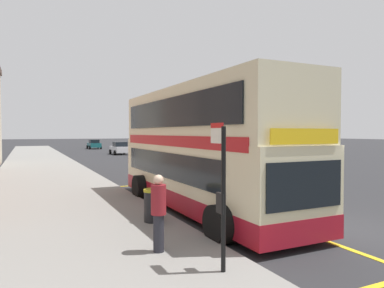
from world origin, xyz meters
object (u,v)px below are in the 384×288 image
(double_decker_bus, at_px, (200,153))
(pedestrian_waiting_near_sign, at_px, (159,210))
(litter_bin, at_px, (153,205))
(bus_stop_sign, at_px, (221,185))
(parked_car_white_distant, at_px, (120,148))
(parked_car_teal_far, at_px, (94,144))

(double_decker_bus, xyz_separation_m, pedestrian_waiting_near_sign, (-3.11, -4.07, -0.98))
(pedestrian_waiting_near_sign, relative_size, litter_bin, 1.77)
(double_decker_bus, bearing_deg, bus_stop_sign, -113.03)
(bus_stop_sign, xyz_separation_m, parked_car_white_distant, (7.63, 39.03, -1.00))
(bus_stop_sign, relative_size, parked_car_teal_far, 0.68)
(bus_stop_sign, height_order, parked_car_teal_far, bus_stop_sign)
(bus_stop_sign, distance_m, litter_bin, 4.26)
(pedestrian_waiting_near_sign, xyz_separation_m, litter_bin, (0.76, 2.59, -0.45))
(parked_car_teal_far, xyz_separation_m, litter_bin, (-7.32, -52.10, -0.17))
(parked_car_white_distant, distance_m, pedestrian_waiting_near_sign, 38.44)
(double_decker_bus, height_order, bus_stop_sign, double_decker_bus)
(parked_car_teal_far, distance_m, litter_bin, 52.61)
(double_decker_bus, bearing_deg, litter_bin, -147.71)
(litter_bin, bearing_deg, double_decker_bus, 32.29)
(bus_stop_sign, height_order, pedestrian_waiting_near_sign, bus_stop_sign)
(bus_stop_sign, bearing_deg, double_decker_bus, 66.97)
(parked_car_teal_far, xyz_separation_m, pedestrian_waiting_near_sign, (-8.08, -54.69, 0.28))
(double_decker_bus, distance_m, litter_bin, 3.12)
(parked_car_white_distant, distance_m, litter_bin, 35.75)
(bus_stop_sign, relative_size, pedestrian_waiting_near_sign, 1.65)
(double_decker_bus, relative_size, pedestrian_waiting_near_sign, 6.15)
(bus_stop_sign, height_order, parked_car_white_distant, bus_stop_sign)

